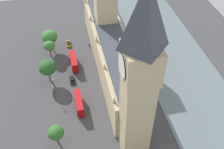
% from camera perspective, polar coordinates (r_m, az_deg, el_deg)
% --- Properties ---
extents(ground_plane, '(142.49, 142.49, 0.00)m').
position_cam_1_polar(ground_plane, '(117.84, -0.96, 1.66)').
color(ground_plane, '#424244').
extents(river_thames, '(30.62, 128.24, 0.25)m').
position_cam_1_polar(river_thames, '(125.74, 12.92, 3.62)').
color(river_thames, slate).
rests_on(river_thames, ground).
extents(parliament_building, '(13.51, 72.49, 32.23)m').
position_cam_1_polar(parliament_building, '(113.69, -0.21, 5.77)').
color(parliament_building, tan).
rests_on(parliament_building, ground).
extents(clock_tower, '(9.20, 9.20, 59.24)m').
position_cam_1_polar(clock_tower, '(68.35, 5.80, -1.43)').
color(clock_tower, tan).
rests_on(clock_tower, ground).
extents(car_yellow_cab_corner, '(1.98, 4.81, 1.74)m').
position_cam_1_polar(car_yellow_cab_corner, '(131.21, -9.33, 6.57)').
color(car_yellow_cab_corner, gold).
rests_on(car_yellow_cab_corner, ground).
extents(double_decker_bus_by_river_gate, '(2.99, 10.59, 4.75)m').
position_cam_1_polar(double_decker_bus_by_river_gate, '(117.82, -8.22, 2.83)').
color(double_decker_bus_by_river_gate, '#B20C0F').
rests_on(double_decker_bus_by_river_gate, ground).
extents(car_black_near_tower, '(1.88, 4.55, 1.74)m').
position_cam_1_polar(car_black_near_tower, '(111.93, -8.52, -1.09)').
color(car_black_near_tower, black).
rests_on(car_black_near_tower, ground).
extents(double_decker_bus_trailing, '(2.83, 10.55, 4.75)m').
position_cam_1_polar(double_decker_bus_trailing, '(100.60, -7.10, -6.04)').
color(double_decker_bus_trailing, '#B20C0F').
rests_on(double_decker_bus_trailing, ground).
extents(pedestrian_midblock, '(0.65, 0.70, 1.66)m').
position_cam_1_polar(pedestrian_midblock, '(129.12, -4.91, 6.27)').
color(pedestrian_midblock, black).
rests_on(pedestrian_midblock, ground).
extents(plane_tree_leading, '(5.02, 5.02, 8.66)m').
position_cam_1_polar(plane_tree_leading, '(122.06, -13.27, 5.99)').
color(plane_tree_leading, brown).
rests_on(plane_tree_leading, ground).
extents(plane_tree_under_trees, '(7.00, 7.00, 10.34)m').
position_cam_1_polar(plane_tree_under_trees, '(126.09, -13.16, 7.86)').
color(plane_tree_under_trees, brown).
rests_on(plane_tree_under_trees, ground).
extents(plane_tree_far_end, '(5.28, 5.28, 7.90)m').
position_cam_1_polar(plane_tree_far_end, '(90.16, -11.90, -12.08)').
color(plane_tree_far_end, brown).
rests_on(plane_tree_far_end, ground).
extents(plane_tree_opposite_hall, '(6.99, 6.99, 10.57)m').
position_cam_1_polar(plane_tree_opposite_hall, '(109.23, -13.61, 1.46)').
color(plane_tree_opposite_hall, brown).
rests_on(plane_tree_opposite_hall, ground).
extents(street_lamp_kerbside, '(0.56, 0.56, 6.72)m').
position_cam_1_polar(street_lamp_kerbside, '(103.92, -12.40, -3.22)').
color(street_lamp_kerbside, black).
rests_on(street_lamp_kerbside, ground).
extents(street_lamp_slot_10, '(0.56, 0.56, 6.86)m').
position_cam_1_polar(street_lamp_slot_10, '(106.55, -12.44, -1.70)').
color(street_lamp_slot_10, black).
rests_on(street_lamp_slot_10, ground).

